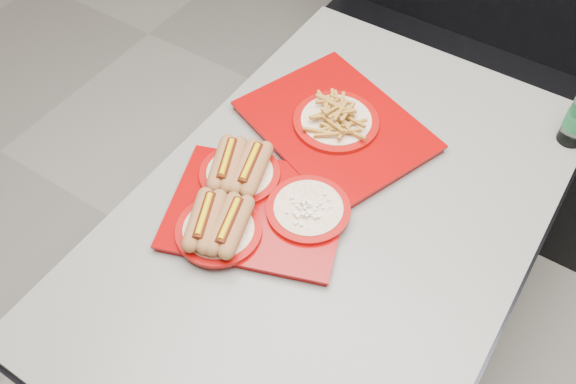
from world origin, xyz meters
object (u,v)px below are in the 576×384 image
Objects in this scene: diner_table at (330,248)px; tray_near at (250,203)px; tray_far at (336,123)px; booth_bench at (473,71)px.

diner_table is 2.86× the size of tray_near.
tray_near is (-0.17, -0.11, 0.20)m from diner_table.
tray_near is at bearing -95.70° from tray_far.
tray_near is (-0.17, -1.20, 0.38)m from booth_bench.
tray_far is (-0.13, 0.24, 0.19)m from diner_table.
booth_bench is 1.27m from tray_near.
diner_table is at bearing 33.25° from tray_near.
booth_bench reaches higher than diner_table.
booth_bench is (0.00, 1.09, -0.18)m from diner_table.
diner_table is at bearing -90.00° from booth_bench.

